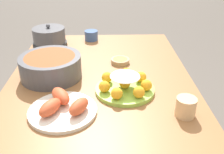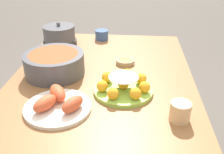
% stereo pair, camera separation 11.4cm
% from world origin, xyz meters
% --- Properties ---
extents(dining_table, '(1.23, 0.84, 0.76)m').
position_xyz_m(dining_table, '(0.00, 0.00, 0.65)').
color(dining_table, '#936038').
rests_on(dining_table, ground_plane).
extents(cake_plate, '(0.25, 0.25, 0.08)m').
position_xyz_m(cake_plate, '(-0.11, -0.11, 0.78)').
color(cake_plate, '#99CC4C').
rests_on(cake_plate, dining_table).
extents(serving_bowl, '(0.28, 0.28, 0.10)m').
position_xyz_m(serving_bowl, '(0.03, 0.23, 0.81)').
color(serving_bowl, '#4C4C51').
rests_on(serving_bowl, dining_table).
extents(sauce_bowl, '(0.10, 0.10, 0.02)m').
position_xyz_m(sauce_bowl, '(0.17, -0.10, 0.77)').
color(sauce_bowl, tan).
rests_on(sauce_bowl, dining_table).
extents(seafood_platter, '(0.26, 0.26, 0.06)m').
position_xyz_m(seafood_platter, '(-0.25, 0.14, 0.78)').
color(seafood_platter, silver).
rests_on(seafood_platter, dining_table).
extents(cup_near, '(0.07, 0.07, 0.07)m').
position_xyz_m(cup_near, '(-0.28, -0.31, 0.79)').
color(cup_near, '#DBB27F').
rests_on(cup_near, dining_table).
extents(cup_far, '(0.08, 0.08, 0.06)m').
position_xyz_m(cup_far, '(0.52, 0.06, 0.79)').
color(cup_far, '#38568E').
rests_on(cup_far, dining_table).
extents(warming_pot, '(0.20, 0.20, 0.15)m').
position_xyz_m(warming_pot, '(0.39, 0.30, 0.82)').
color(warming_pot, '#2D2D2D').
rests_on(warming_pot, dining_table).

